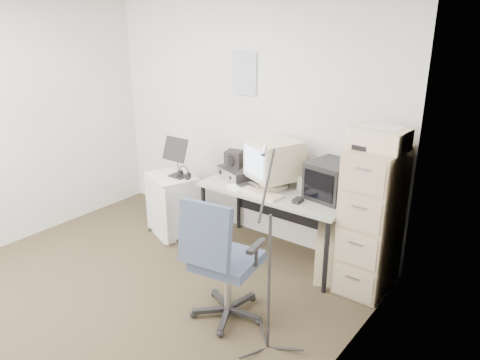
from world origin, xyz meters
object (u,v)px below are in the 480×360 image
Objects in this scene: office_chair at (227,258)px; desk at (276,223)px; filing_cabinet at (372,220)px; side_cart at (173,204)px.

desk is at bearing 93.31° from office_chair.
filing_cabinet reaches higher than desk.
office_chair is at bearing -123.45° from filing_cabinet.
side_cart is (-2.18, -0.25, -0.32)m from filing_cabinet.
desk is 1.11m from office_chair.
desk is at bearing 33.34° from side_cart.
office_chair is at bearing -7.29° from side_cart.
filing_cabinet reaches higher than office_chair.
office_chair reaches higher than side_cart.
side_cart is (-1.23, -0.22, -0.03)m from desk.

